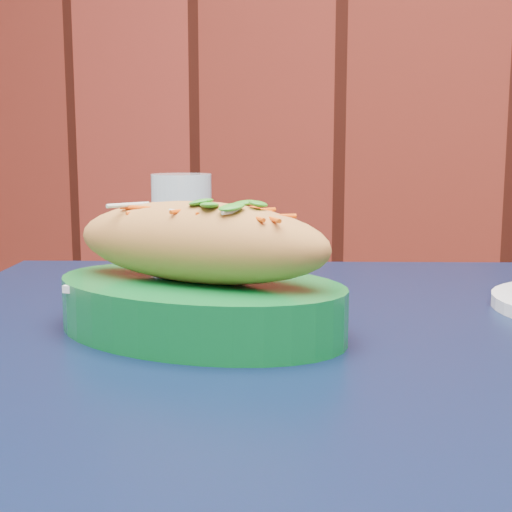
% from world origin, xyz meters
% --- Properties ---
extents(cafe_table, '(1.04, 1.04, 0.75)m').
position_xyz_m(cafe_table, '(-0.42, 1.82, 0.66)').
color(cafe_table, black).
rests_on(cafe_table, ground).
extents(banh_mi_basket, '(0.27, 0.18, 0.12)m').
position_xyz_m(banh_mi_basket, '(-0.55, 1.81, 0.80)').
color(banh_mi_basket, '#0A6526').
rests_on(banh_mi_basket, cafe_table).
extents(water_glass, '(0.07, 0.07, 0.12)m').
position_xyz_m(water_glass, '(-0.71, 2.06, 0.81)').
color(water_glass, silver).
rests_on(water_glass, cafe_table).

